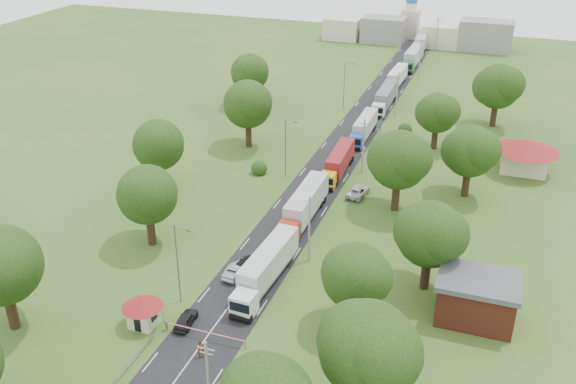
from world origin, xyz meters
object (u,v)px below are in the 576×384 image
at_px(guard_booth, 143,308).
at_px(car_lane_front, 186,320).
at_px(boom_barrier, 193,330).
at_px(pedestrian_near, 201,350).
at_px(truck_0, 266,268).
at_px(car_lane_mid, 237,270).
at_px(info_sign, 380,126).

xyz_separation_m(guard_booth, car_lane_front, (4.20, 1.50, -1.48)).
height_order(boom_barrier, pedestrian_near, pedestrian_near).
xyz_separation_m(truck_0, pedestrian_near, (-1.43, -14.08, -1.30)).
xyz_separation_m(boom_barrier, truck_0, (3.66, 11.47, 1.33)).
relative_size(car_lane_front, car_lane_mid, 0.85).
bearing_deg(car_lane_mid, car_lane_front, 89.38).
xyz_separation_m(info_sign, car_lane_mid, (-6.78, -48.00, -2.23)).
height_order(car_lane_mid, pedestrian_near, pedestrian_near).
relative_size(boom_barrier, truck_0, 0.61).
xyz_separation_m(guard_booth, truck_0, (9.50, 11.47, 0.06)).
height_order(car_lane_front, car_lane_mid, car_lane_mid).
height_order(boom_barrier, guard_booth, guard_booth).
relative_size(info_sign, pedestrian_near, 2.21).
bearing_deg(car_lane_front, car_lane_mid, -103.27).
bearing_deg(car_lane_mid, pedestrian_near, 106.63).
bearing_deg(truck_0, car_lane_front, -118.01).
height_order(truck_0, car_lane_front, truck_0).
bearing_deg(pedestrian_near, info_sign, 51.41).
distance_m(truck_0, car_lane_front, 11.40).
bearing_deg(truck_0, boom_barrier, -107.70).
distance_m(guard_booth, car_lane_mid, 13.32).
relative_size(guard_booth, car_lane_mid, 0.94).
distance_m(boom_barrier, car_lane_mid, 12.00).
xyz_separation_m(car_lane_front, car_lane_mid, (1.42, 10.50, 0.09)).
relative_size(truck_0, car_lane_mid, 3.23).
distance_m(truck_0, car_lane_mid, 4.18).
bearing_deg(info_sign, car_lane_front, -97.98).
xyz_separation_m(info_sign, pedestrian_near, (-4.32, -62.61, -2.07)).
relative_size(truck_0, pedestrian_near, 8.18).
relative_size(guard_booth, pedestrian_near, 2.37).
bearing_deg(guard_booth, car_lane_front, 19.67).
relative_size(boom_barrier, car_lane_front, 2.31).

